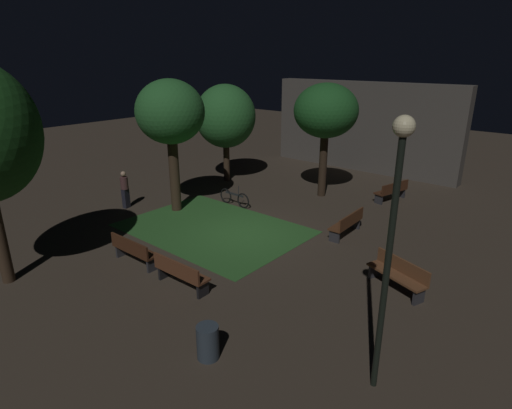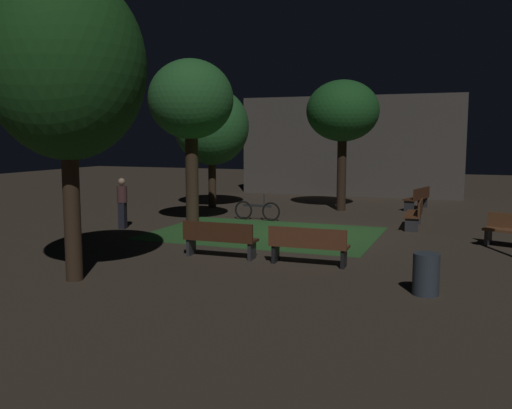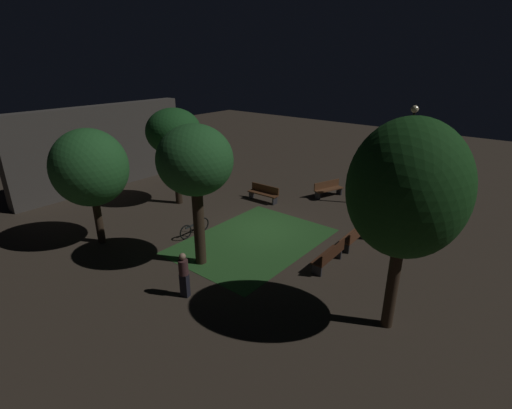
# 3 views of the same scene
# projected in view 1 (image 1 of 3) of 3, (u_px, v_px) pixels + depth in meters

# --- Properties ---
(ground_plane) EXTENTS (60.00, 60.00, 0.00)m
(ground_plane) POSITION_uv_depth(u_px,v_px,m) (245.00, 234.00, 15.16)
(ground_plane) COLOR #3D3328
(grass_lawn) EXTENTS (6.69, 4.76, 0.01)m
(grass_lawn) POSITION_uv_depth(u_px,v_px,m) (213.00, 228.00, 15.68)
(grass_lawn) COLOR #2D6028
(grass_lawn) RESTS_ON ground
(bench_front_left) EXTENTS (1.81, 0.52, 0.88)m
(bench_front_left) POSITION_uv_depth(u_px,v_px,m) (134.00, 250.00, 12.83)
(bench_front_left) COLOR #422314
(bench_front_left) RESTS_ON ground
(bench_front_right) EXTENTS (1.81, 0.52, 0.88)m
(bench_front_right) POSITION_uv_depth(u_px,v_px,m) (180.00, 272.00, 11.49)
(bench_front_right) COLOR brown
(bench_front_right) RESTS_ON ground
(bench_lawn_edge) EXTENTS (1.85, 1.07, 0.88)m
(bench_lawn_edge) POSITION_uv_depth(u_px,v_px,m) (398.00, 274.00, 11.43)
(bench_lawn_edge) COLOR brown
(bench_lawn_edge) RESTS_ON ground
(bench_near_trees) EXTENTS (0.90, 1.86, 0.88)m
(bench_near_trees) POSITION_uv_depth(u_px,v_px,m) (392.00, 191.00, 18.54)
(bench_near_trees) COLOR #422314
(bench_near_trees) RESTS_ON ground
(bench_back_row) EXTENTS (0.53, 1.81, 0.88)m
(bench_back_row) POSITION_uv_depth(u_px,v_px,m) (347.00, 223.00, 14.91)
(bench_back_row) COLOR #512D19
(bench_back_row) RESTS_ON ground
(tree_near_wall) EXTENTS (3.02, 3.02, 4.89)m
(tree_near_wall) POSITION_uv_depth(u_px,v_px,m) (225.00, 117.00, 20.74)
(tree_near_wall) COLOR #38281C
(tree_near_wall) RESTS_ON ground
(tree_tall_center) EXTENTS (2.82, 2.82, 5.09)m
(tree_tall_center) POSITION_uv_depth(u_px,v_px,m) (326.00, 112.00, 18.14)
(tree_tall_center) COLOR #2D2116
(tree_tall_center) RESTS_ON ground
(tree_right_canopy) EXTENTS (2.71, 2.71, 5.35)m
(tree_right_canopy) POSITION_uv_depth(u_px,v_px,m) (170.00, 114.00, 16.27)
(tree_right_canopy) COLOR #38281C
(tree_right_canopy) RESTS_ON ground
(lamp_post_near_wall) EXTENTS (0.36, 0.36, 5.27)m
(lamp_post_near_wall) POSITION_uv_depth(u_px,v_px,m) (393.00, 220.00, 7.03)
(lamp_post_near_wall) COLOR black
(lamp_post_near_wall) RESTS_ON ground
(trash_bin) EXTENTS (0.49, 0.49, 0.78)m
(trash_bin) POSITION_uv_depth(u_px,v_px,m) (208.00, 342.00, 8.83)
(trash_bin) COLOR #2D3842
(trash_bin) RESTS_ON ground
(bicycle) EXTENTS (1.70, 0.08, 0.93)m
(bicycle) POSITION_uv_depth(u_px,v_px,m) (234.00, 198.00, 18.02)
(bicycle) COLOR black
(bicycle) RESTS_ON ground
(pedestrian) EXTENTS (0.32, 0.32, 1.61)m
(pedestrian) POSITION_uv_depth(u_px,v_px,m) (125.00, 189.00, 17.58)
(pedestrian) COLOR black
(pedestrian) RESTS_ON ground
(building_wall_backdrop) EXTENTS (10.83, 0.80, 4.87)m
(building_wall_backdrop) POSITION_uv_depth(u_px,v_px,m) (363.00, 127.00, 23.23)
(building_wall_backdrop) COLOR #4C4742
(building_wall_backdrop) RESTS_ON ground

